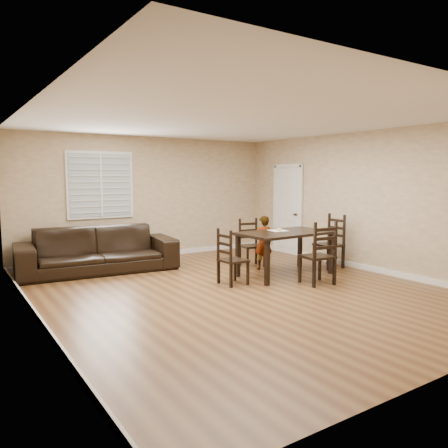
{
  "coord_description": "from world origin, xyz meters",
  "views": [
    {
      "loc": [
        -3.95,
        -5.61,
        1.83
      ],
      "look_at": [
        0.21,
        0.74,
        1.0
      ],
      "focal_mm": 35.0,
      "sensor_mm": 36.0,
      "label": 1
    }
  ],
  "objects_px": {
    "chair_far": "(322,256)",
    "child": "(263,243)",
    "chair_left": "(228,260)",
    "donut": "(279,229)",
    "dining_table": "(285,236)",
    "chair_right": "(333,243)",
    "sofa": "(98,250)",
    "chair_near": "(249,244)"
  },
  "relations": [
    {
      "from": "chair_left",
      "to": "donut",
      "type": "distance_m",
      "value": 1.41
    },
    {
      "from": "dining_table",
      "to": "chair_left",
      "type": "relative_size",
      "value": 1.85
    },
    {
      "from": "chair_right",
      "to": "donut",
      "type": "distance_m",
      "value": 1.35
    },
    {
      "from": "dining_table",
      "to": "donut",
      "type": "height_order",
      "value": "donut"
    },
    {
      "from": "dining_table",
      "to": "chair_far",
      "type": "bearing_deg",
      "value": -91.33
    },
    {
      "from": "chair_far",
      "to": "chair_right",
      "type": "bearing_deg",
      "value": -136.21
    },
    {
      "from": "child",
      "to": "sofa",
      "type": "xyz_separation_m",
      "value": [
        -2.8,
        1.57,
        -0.1
      ]
    },
    {
      "from": "chair_near",
      "to": "sofa",
      "type": "relative_size",
      "value": 0.33
    },
    {
      "from": "dining_table",
      "to": "child",
      "type": "xyz_separation_m",
      "value": [
        -0.02,
        0.63,
        -0.2
      ]
    },
    {
      "from": "dining_table",
      "to": "sofa",
      "type": "xyz_separation_m",
      "value": [
        -2.82,
        2.2,
        -0.3
      ]
    },
    {
      "from": "chair_near",
      "to": "donut",
      "type": "bearing_deg",
      "value": -78.72
    },
    {
      "from": "sofa",
      "to": "child",
      "type": "bearing_deg",
      "value": -23.74
    },
    {
      "from": "child",
      "to": "chair_right",
      "type": "bearing_deg",
      "value": 168.21
    },
    {
      "from": "chair_right",
      "to": "sofa",
      "type": "xyz_separation_m",
      "value": [
        -4.13,
        2.16,
        -0.06
      ]
    },
    {
      "from": "chair_far",
      "to": "child",
      "type": "bearing_deg",
      "value": -81.43
    },
    {
      "from": "chair_far",
      "to": "chair_right",
      "type": "height_order",
      "value": "chair_far"
    },
    {
      "from": "chair_left",
      "to": "chair_right",
      "type": "bearing_deg",
      "value": -89.68
    },
    {
      "from": "chair_near",
      "to": "child",
      "type": "xyz_separation_m",
      "value": [
        -0.01,
        -0.46,
        0.09
      ]
    },
    {
      "from": "chair_far",
      "to": "chair_right",
      "type": "distance_m",
      "value": 1.62
    },
    {
      "from": "chair_far",
      "to": "sofa",
      "type": "distance_m",
      "value": 4.21
    },
    {
      "from": "chair_right",
      "to": "child",
      "type": "relative_size",
      "value": 1.01
    },
    {
      "from": "chair_far",
      "to": "chair_right",
      "type": "xyz_separation_m",
      "value": [
        1.3,
        0.96,
        -0.01
      ]
    },
    {
      "from": "chair_far",
      "to": "chair_left",
      "type": "xyz_separation_m",
      "value": [
        -1.32,
        0.88,
        -0.06
      ]
    },
    {
      "from": "child",
      "to": "chair_near",
      "type": "bearing_deg",
      "value": -78.64
    },
    {
      "from": "chair_near",
      "to": "chair_right",
      "type": "relative_size",
      "value": 0.9
    },
    {
      "from": "sofa",
      "to": "dining_table",
      "type": "bearing_deg",
      "value": -32.43
    },
    {
      "from": "chair_near",
      "to": "donut",
      "type": "relative_size",
      "value": 9.16
    },
    {
      "from": "donut",
      "to": "sofa",
      "type": "bearing_deg",
      "value": 144.76
    },
    {
      "from": "chair_left",
      "to": "child",
      "type": "height_order",
      "value": "child"
    },
    {
      "from": "dining_table",
      "to": "chair_right",
      "type": "height_order",
      "value": "chair_right"
    },
    {
      "from": "chair_left",
      "to": "donut",
      "type": "height_order",
      "value": "chair_left"
    },
    {
      "from": "chair_near",
      "to": "child",
      "type": "distance_m",
      "value": 0.47
    },
    {
      "from": "chair_right",
      "to": "chair_left",
      "type": "bearing_deg",
      "value": -85.69
    },
    {
      "from": "chair_left",
      "to": "chair_far",
      "type": "bearing_deg",
      "value": -125.08
    },
    {
      "from": "dining_table",
      "to": "sofa",
      "type": "bearing_deg",
      "value": 140.19
    },
    {
      "from": "chair_left",
      "to": "donut",
      "type": "relative_size",
      "value": 9.02
    },
    {
      "from": "donut",
      "to": "dining_table",
      "type": "bearing_deg",
      "value": -94.48
    },
    {
      "from": "sofa",
      "to": "chair_left",
      "type": "bearing_deg",
      "value": -50.55
    },
    {
      "from": "chair_left",
      "to": "dining_table",
      "type": "bearing_deg",
      "value": -89.49
    },
    {
      "from": "dining_table",
      "to": "child",
      "type": "height_order",
      "value": "child"
    },
    {
      "from": "dining_table",
      "to": "chair_right",
      "type": "distance_m",
      "value": 1.33
    },
    {
      "from": "chair_near",
      "to": "donut",
      "type": "distance_m",
      "value": 0.98
    }
  ]
}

